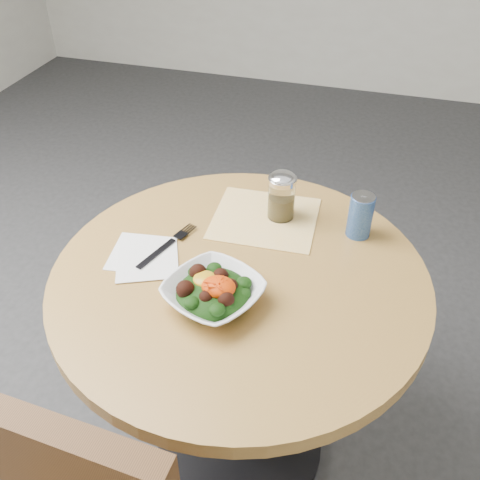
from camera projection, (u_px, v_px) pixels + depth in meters
The scene contains 8 objects.
ground at pixel (240, 444), 1.74m from camera, with size 6.00×6.00×0.00m, color #2D2D30.
table at pixel (240, 329), 1.39m from camera, with size 0.90×0.90×0.75m.
cloth_napkin at pixel (265, 218), 1.44m from camera, with size 0.27×0.25×0.00m, color orange.
paper_napkins at pixel (144, 257), 1.31m from camera, with size 0.21×0.20×0.00m.
salad_bowl at pixel (213, 292), 1.17m from camera, with size 0.27×0.27×0.08m.
fork at pixel (169, 244), 1.34m from camera, with size 0.09×0.20×0.00m.
spice_shaker at pixel (282, 196), 1.40m from camera, with size 0.08×0.08×0.14m.
beverage_can at pixel (360, 215), 1.35m from camera, with size 0.06×0.06×0.12m.
Camera 1 is at (0.27, -0.91, 1.60)m, focal length 40.00 mm.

